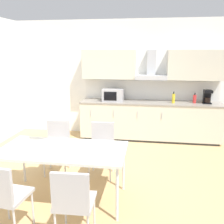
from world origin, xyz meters
name	(u,v)px	position (x,y,z in m)	size (l,w,h in m)	color
ground_plane	(100,183)	(0.00, 0.00, -0.01)	(7.66, 7.48, 0.02)	tan
wall_back	(120,79)	(0.00, 2.54, 1.37)	(6.13, 0.10, 2.74)	white
kitchen_counter	(149,120)	(0.75, 2.19, 0.45)	(3.19, 0.64, 0.89)	#333333
backsplash_tile	(150,90)	(0.75, 2.48, 1.11)	(3.17, 0.02, 0.46)	silver
upper_wall_cabinets	(151,65)	(0.75, 2.32, 1.71)	(3.17, 0.40, 0.66)	beige
microwave	(113,95)	(-0.10, 2.18, 1.03)	(0.48, 0.35, 0.28)	#ADADB2
coffee_maker	(207,97)	(2.00, 2.21, 1.04)	(0.18, 0.19, 0.30)	black
bottle_red	(195,99)	(1.73, 2.20, 0.98)	(0.07, 0.07, 0.23)	red
bottle_yellow	(173,98)	(1.27, 2.13, 1.00)	(0.07, 0.07, 0.26)	yellow
dining_table	(63,152)	(-0.39, -0.51, 0.70)	(1.68, 0.84, 0.74)	silver
chair_far_right	(102,144)	(-0.01, 0.29, 0.53)	(0.41, 0.41, 0.87)	#B2B2B7
chair_near_left	(3,193)	(-0.77, -1.31, 0.53)	(0.44, 0.44, 0.87)	#B2B2B7
chair_near_right	(73,199)	(-0.01, -1.31, 0.53)	(0.41, 0.41, 0.87)	#B2B2B7
chair_far_left	(57,141)	(-0.77, 0.29, 0.53)	(0.44, 0.44, 0.87)	#B2B2B7
pendant_lamp	(58,57)	(-0.39, -0.51, 1.94)	(0.32, 0.32, 0.22)	silver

